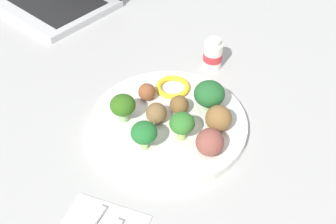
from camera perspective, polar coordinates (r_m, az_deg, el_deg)
name	(u,v)px	position (r m, az deg, el deg)	size (l,w,h in m)	color
ground_plane	(168,127)	(0.76, 0.00, -1.96)	(4.00, 4.00, 0.00)	#B2B2AD
plate	(168,123)	(0.76, 0.00, -1.53)	(0.28, 0.28, 0.02)	white
broccoli_floret_front_left	(123,106)	(0.73, -6.05, 0.82)	(0.04, 0.04, 0.05)	#95C184
broccoli_floret_mid_left	(144,133)	(0.68, -3.21, -2.83)	(0.04, 0.04, 0.05)	#A6CC78
broccoli_floret_center	(182,124)	(0.70, 1.90, -1.59)	(0.04, 0.04, 0.05)	#A6C667
broccoli_floret_back_right	(209,94)	(0.75, 5.54, 2.39)	(0.06, 0.06, 0.06)	#8FBA76
meatball_center	(210,142)	(0.69, 5.61, -4.03)	(0.05, 0.05, 0.05)	brown
meatball_back_left	(156,113)	(0.74, -1.55, -0.15)	(0.04, 0.04, 0.04)	brown
meatball_far_rim	(147,92)	(0.78, -2.83, 2.70)	(0.03, 0.03, 0.03)	brown
meatball_near_rim	(219,118)	(0.73, 6.77, -0.84)	(0.05, 0.05, 0.05)	brown
meatball_mid_right	(179,105)	(0.75, 1.51, 0.95)	(0.03, 0.03, 0.03)	brown
pepper_ring_mid_right	(173,87)	(0.81, 0.65, 3.35)	(0.06, 0.06, 0.01)	yellow
yogurt_bottle	(213,55)	(0.88, 6.01, 7.63)	(0.04, 0.04, 0.07)	white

